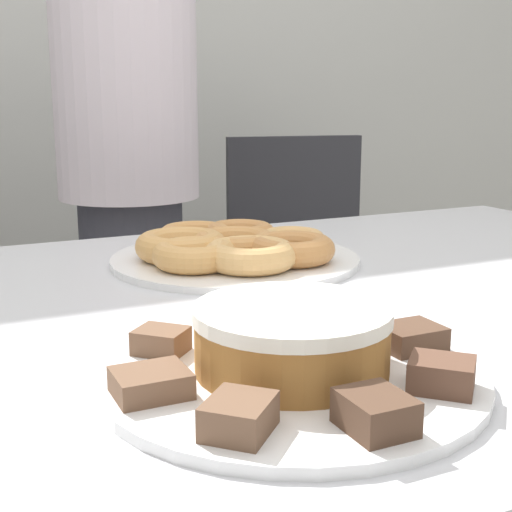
{
  "coord_description": "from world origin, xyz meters",
  "views": [
    {
      "loc": [
        -0.32,
        -0.74,
        0.98
      ],
      "look_at": [
        0.02,
        -0.02,
        0.8
      ],
      "focal_mm": 50.0,
      "sensor_mm": 36.0,
      "label": 1
    }
  ],
  "objects_px": {
    "plate_donuts": "(235,259)",
    "person_standing": "(129,163)",
    "frosted_cake": "(292,338)",
    "plate_cake": "(292,375)",
    "office_chair_right": "(309,307)"
  },
  "relations": [
    {
      "from": "plate_donuts",
      "to": "frosted_cake",
      "type": "distance_m",
      "value": 0.45
    },
    {
      "from": "plate_donuts",
      "to": "frosted_cake",
      "type": "relative_size",
      "value": 2.15
    },
    {
      "from": "person_standing",
      "to": "frosted_cake",
      "type": "relative_size",
      "value": 9.3
    },
    {
      "from": "person_standing",
      "to": "frosted_cake",
      "type": "height_order",
      "value": "person_standing"
    },
    {
      "from": "person_standing",
      "to": "office_chair_right",
      "type": "distance_m",
      "value": 0.69
    },
    {
      "from": "office_chair_right",
      "to": "frosted_cake",
      "type": "height_order",
      "value": "office_chair_right"
    },
    {
      "from": "plate_donuts",
      "to": "frosted_cake",
      "type": "xyz_separation_m",
      "value": [
        -0.14,
        -0.43,
        0.03
      ]
    },
    {
      "from": "person_standing",
      "to": "office_chair_right",
      "type": "bearing_deg",
      "value": 11.67
    },
    {
      "from": "plate_donuts",
      "to": "person_standing",
      "type": "bearing_deg",
      "value": 88.48
    },
    {
      "from": "plate_cake",
      "to": "frosted_cake",
      "type": "distance_m",
      "value": 0.03
    },
    {
      "from": "office_chair_right",
      "to": "person_standing",
      "type": "bearing_deg",
      "value": -157.51
    },
    {
      "from": "plate_cake",
      "to": "plate_donuts",
      "type": "relative_size",
      "value": 0.92
    },
    {
      "from": "person_standing",
      "to": "frosted_cake",
      "type": "bearing_deg",
      "value": -98.52
    },
    {
      "from": "plate_cake",
      "to": "frosted_cake",
      "type": "bearing_deg",
      "value": -104.04
    },
    {
      "from": "office_chair_right",
      "to": "frosted_cake",
      "type": "xyz_separation_m",
      "value": [
        -0.69,
        -1.15,
        0.37
      ]
    }
  ]
}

